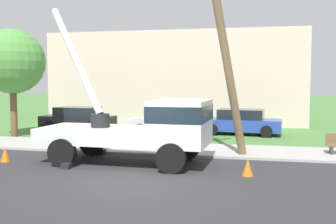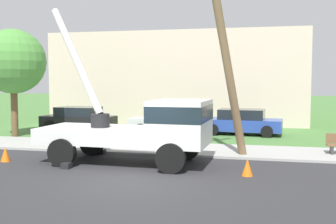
% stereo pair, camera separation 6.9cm
% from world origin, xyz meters
% --- Properties ---
extents(ground_plane, '(120.00, 120.00, 0.00)m').
position_xyz_m(ground_plane, '(0.00, 12.00, 0.00)').
color(ground_plane, '#477538').
extents(road_asphalt, '(80.00, 8.41, 0.01)m').
position_xyz_m(road_asphalt, '(0.00, 0.00, 0.00)').
color(road_asphalt, '#2B2B2D').
rests_on(road_asphalt, ground).
extents(sidewalk_strip, '(80.00, 3.13, 0.10)m').
position_xyz_m(sidewalk_strip, '(0.00, 5.77, 0.05)').
color(sidewalk_strip, '#9E9E99').
rests_on(sidewalk_strip, ground).
extents(utility_truck, '(6.76, 3.21, 5.98)m').
position_xyz_m(utility_truck, '(-0.34, 2.59, 1.41)').
color(utility_truck, silver).
rests_on(utility_truck, ground).
extents(leaning_utility_pole, '(2.18, 2.29, 8.82)m').
position_xyz_m(leaning_utility_pole, '(2.28, 4.12, 4.53)').
color(leaning_utility_pole, brown).
rests_on(leaning_utility_pole, ground).
extents(traffic_cone_ahead, '(0.36, 0.36, 0.56)m').
position_xyz_m(traffic_cone_ahead, '(3.34, 1.53, 0.28)').
color(traffic_cone_ahead, orange).
rests_on(traffic_cone_ahead, ground).
extents(traffic_cone_behind, '(0.36, 0.36, 0.56)m').
position_xyz_m(traffic_cone_behind, '(-5.60, 1.83, 0.28)').
color(traffic_cone_behind, orange).
rests_on(traffic_cone_behind, ground).
extents(parked_sedan_black, '(4.52, 2.23, 1.42)m').
position_xyz_m(parked_sedan_black, '(-7.19, 11.45, 0.71)').
color(parked_sedan_black, black).
rests_on(parked_sedan_black, ground).
extents(parked_sedan_silver, '(4.51, 2.20, 1.42)m').
position_xyz_m(parked_sedan_silver, '(-1.46, 11.11, 0.71)').
color(parked_sedan_silver, '#B7B7BF').
rests_on(parked_sedan_silver, ground).
extents(parked_sedan_blue, '(4.52, 2.23, 1.42)m').
position_xyz_m(parked_sedan_blue, '(2.58, 11.70, 0.71)').
color(parked_sedan_blue, '#263F99').
rests_on(parked_sedan_blue, ground).
extents(roadside_tree_near, '(3.45, 3.45, 5.77)m').
position_xyz_m(roadside_tree_near, '(-9.28, 8.03, 4.02)').
color(roadside_tree_near, brown).
rests_on(roadside_tree_near, ground).
extents(lowrise_building_backdrop, '(18.00, 6.00, 6.40)m').
position_xyz_m(lowrise_building_backdrop, '(-2.37, 18.48, 3.20)').
color(lowrise_building_backdrop, beige).
rests_on(lowrise_building_backdrop, ground).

